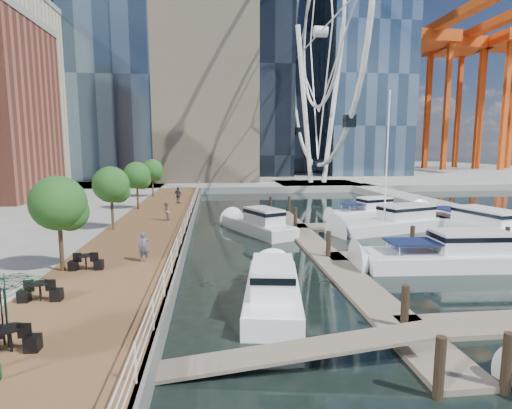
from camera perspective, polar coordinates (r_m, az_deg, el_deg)
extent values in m
plane|color=black|center=(17.52, 8.14, -15.13)|extent=(520.00, 520.00, 0.00)
cube|color=brown|center=(31.63, -15.02, -3.88)|extent=(6.00, 60.00, 1.00)
cube|color=#595954|center=(31.30, -9.58, -3.84)|extent=(0.25, 60.00, 1.00)
cube|color=gray|center=(117.84, -4.23, 4.87)|extent=(200.00, 114.00, 1.00)
cube|color=gray|center=(43.46, 27.57, -1.34)|extent=(4.00, 60.00, 1.00)
cube|color=gray|center=(70.26, 8.75, 2.70)|extent=(14.00, 12.00, 1.00)
cube|color=#6D6051|center=(27.41, 9.07, -6.38)|extent=(2.00, 32.00, 0.20)
cube|color=#6D6051|center=(27.82, 22.28, -6.67)|extent=(12.00, 2.00, 0.20)
cube|color=#6D6051|center=(36.69, 14.85, -2.89)|extent=(12.00, 2.00, 0.20)
cylinder|color=white|center=(69.74, 6.95, 13.81)|extent=(0.80, 0.80, 26.00)
cylinder|color=white|center=(71.02, 10.99, 13.62)|extent=(0.80, 0.80, 26.00)
torus|color=white|center=(72.55, 9.21, 23.19)|extent=(0.70, 44.70, 44.70)
cylinder|color=#3F2B1C|center=(21.42, -26.07, -5.39)|extent=(0.20, 0.20, 2.40)
sphere|color=#265B1E|center=(21.06, -26.42, 0.18)|extent=(2.60, 2.60, 2.60)
cylinder|color=#3F2B1C|center=(30.83, -19.83, -1.18)|extent=(0.20, 0.20, 2.40)
sphere|color=#265B1E|center=(30.58, -20.01, 2.71)|extent=(2.60, 2.60, 2.60)
cylinder|color=#3F2B1C|center=(40.53, -16.55, 1.06)|extent=(0.20, 0.20, 2.40)
sphere|color=#265B1E|center=(40.34, -16.66, 4.02)|extent=(2.60, 2.60, 2.60)
cylinder|color=#3F2B1C|center=(50.34, -14.54, 2.42)|extent=(0.20, 0.20, 2.40)
sphere|color=#265B1E|center=(50.19, -14.62, 4.81)|extent=(2.60, 2.60, 2.60)
imported|color=#4C4E65|center=(21.69, -15.72, -5.85)|extent=(0.65, 0.52, 1.56)
imported|color=#86725C|center=(33.33, -12.73, -0.98)|extent=(0.62, 0.78, 1.55)
imported|color=#374045|center=(43.73, -11.04, 1.33)|extent=(1.12, 0.93, 1.79)
imported|color=#0E361E|center=(14.41, -32.58, -12.58)|extent=(3.15, 3.18, 2.20)
imported|color=#103D22|center=(14.21, -32.14, -12.76)|extent=(2.59, 2.64, 2.23)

